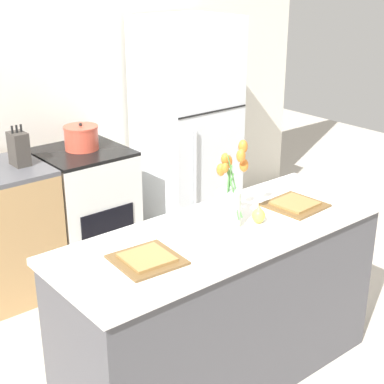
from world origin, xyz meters
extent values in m
plane|color=beige|center=(0.00, 0.00, 0.00)|extent=(10.00, 10.00, 0.00)
cube|color=silver|center=(0.00, 2.00, 1.35)|extent=(5.20, 0.08, 2.70)
cube|color=#4C4C51|center=(0.00, 0.00, 0.44)|extent=(1.76, 0.62, 0.88)
cube|color=silver|center=(0.00, 0.00, 0.90)|extent=(1.80, 0.66, 0.03)
cube|color=silver|center=(0.10, 1.60, 0.44)|extent=(0.60, 0.60, 0.89)
cube|color=black|center=(0.10, 1.60, 0.90)|extent=(0.60, 0.60, 0.02)
cube|color=black|center=(0.10, 1.30, 0.41)|extent=(0.42, 0.01, 0.29)
cube|color=silver|center=(1.05, 1.60, 0.89)|extent=(0.68, 0.64, 1.78)
cube|color=black|center=(1.05, 1.28, 1.10)|extent=(0.67, 0.01, 0.01)
cylinder|color=#B2B5B7|center=(0.86, 1.26, 0.61)|extent=(0.02, 0.02, 0.77)
cylinder|color=silver|center=(0.04, 0.01, 1.01)|extent=(0.12, 0.12, 0.19)
cylinder|color=#569E4C|center=(0.07, 0.01, 1.13)|extent=(0.10, 0.01, 0.33)
ellipsoid|color=orange|center=(0.12, 0.01, 1.32)|extent=(0.05, 0.05, 0.07)
cylinder|color=#569E4C|center=(0.05, 0.03, 1.09)|extent=(0.04, 0.07, 0.25)
ellipsoid|color=orange|center=(0.07, 0.06, 1.24)|extent=(0.05, 0.05, 0.07)
cylinder|color=#569E4C|center=(0.04, 0.02, 1.10)|extent=(0.01, 0.05, 0.28)
ellipsoid|color=orange|center=(0.04, 0.05, 1.26)|extent=(0.04, 0.04, 0.06)
cylinder|color=#569E4C|center=(0.03, 0.02, 1.08)|extent=(0.06, 0.04, 0.23)
ellipsoid|color=orange|center=(0.01, 0.04, 1.21)|extent=(0.04, 0.04, 0.06)
cylinder|color=#569E4C|center=(0.02, 0.00, 1.09)|extent=(0.04, 0.02, 0.26)
ellipsoid|color=orange|center=(0.00, 0.00, 1.24)|extent=(0.03, 0.03, 0.05)
cylinder|color=#569E4C|center=(0.04, -0.01, 1.13)|extent=(0.01, 0.12, 0.31)
ellipsoid|color=orange|center=(0.04, -0.07, 1.30)|extent=(0.04, 0.04, 0.07)
cylinder|color=#569E4C|center=(0.06, -0.01, 1.10)|extent=(0.05, 0.08, 0.26)
ellipsoid|color=orange|center=(0.08, -0.05, 1.24)|extent=(0.04, 0.04, 0.07)
ellipsoid|color=#E5CC4C|center=(0.18, -0.06, 0.95)|extent=(0.07, 0.07, 0.08)
cone|color=#E5CC4C|center=(0.18, -0.06, 1.00)|extent=(0.04, 0.04, 0.03)
cylinder|color=brown|center=(0.18, -0.06, 1.02)|extent=(0.01, 0.01, 0.02)
cube|color=brown|center=(-0.49, -0.03, 0.92)|extent=(0.30, 0.30, 0.01)
cube|color=#A37A42|center=(-0.49, -0.03, 0.93)|extent=(0.22, 0.22, 0.01)
cube|color=brown|center=(0.49, -0.03, 0.92)|extent=(0.30, 0.30, 0.01)
cube|color=#A37A42|center=(0.49, -0.03, 0.93)|extent=(0.22, 0.22, 0.01)
cylinder|color=#CC4C38|center=(0.12, 1.63, 0.99)|extent=(0.24, 0.24, 0.16)
cylinder|color=#CC4C38|center=(0.12, 1.63, 1.07)|extent=(0.24, 0.24, 0.01)
sphere|color=black|center=(0.12, 1.63, 1.09)|extent=(0.02, 0.02, 0.02)
cube|color=#3D3833|center=(-0.37, 1.58, 1.02)|extent=(0.10, 0.14, 0.22)
cylinder|color=black|center=(-0.40, 1.58, 1.16)|extent=(0.01, 0.01, 0.05)
cylinder|color=black|center=(-0.37, 1.58, 1.16)|extent=(0.01, 0.01, 0.05)
cylinder|color=black|center=(-0.34, 1.58, 1.16)|extent=(0.01, 0.01, 0.05)
camera|label=1|loc=(-1.81, -1.96, 2.17)|focal=55.00mm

